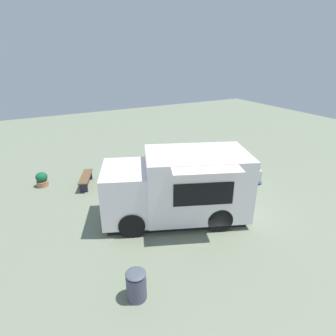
{
  "coord_description": "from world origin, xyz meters",
  "views": [
    {
      "loc": [
        5.2,
        8.59,
        5.74
      ],
      "look_at": [
        0.19,
        -0.85,
        1.27
      ],
      "focal_mm": 30.15,
      "sensor_mm": 36.0,
      "label": 1
    }
  ],
  "objects_px": {
    "planter_flowering_far": "(42,179)",
    "trash_bin": "(136,285)",
    "person_customer": "(256,177)",
    "planter_flowering_near": "(221,156)",
    "food_truck": "(178,188)",
    "planter_flowering_side": "(225,172)",
    "plaza_bench": "(86,178)"
  },
  "relations": [
    {
      "from": "person_customer",
      "to": "planter_flowering_far",
      "type": "distance_m",
      "value": 9.82
    },
    {
      "from": "person_customer",
      "to": "planter_flowering_side",
      "type": "xyz_separation_m",
      "value": [
        0.93,
        -1.1,
        0.0
      ]
    },
    {
      "from": "planter_flowering_side",
      "to": "trash_bin",
      "type": "height_order",
      "value": "trash_bin"
    },
    {
      "from": "food_truck",
      "to": "plaza_bench",
      "type": "xyz_separation_m",
      "value": [
        2.41,
        -4.25,
        -0.84
      ]
    },
    {
      "from": "plaza_bench",
      "to": "trash_bin",
      "type": "xyz_separation_m",
      "value": [
        0.36,
        7.01,
        0.05
      ]
    },
    {
      "from": "food_truck",
      "to": "plaza_bench",
      "type": "bearing_deg",
      "value": -60.5
    },
    {
      "from": "planter_flowering_near",
      "to": "planter_flowering_side",
      "type": "xyz_separation_m",
      "value": [
        1.06,
        1.7,
        -0.07
      ]
    },
    {
      "from": "planter_flowering_side",
      "to": "person_customer",
      "type": "bearing_deg",
      "value": 130.35
    },
    {
      "from": "food_truck",
      "to": "planter_flowering_side",
      "type": "height_order",
      "value": "food_truck"
    },
    {
      "from": "planter_flowering_side",
      "to": "planter_flowering_far",
      "type": "bearing_deg",
      "value": -22.55
    },
    {
      "from": "planter_flowering_side",
      "to": "plaza_bench",
      "type": "height_order",
      "value": "planter_flowering_side"
    },
    {
      "from": "planter_flowering_far",
      "to": "planter_flowering_side",
      "type": "distance_m",
      "value": 8.51
    },
    {
      "from": "trash_bin",
      "to": "planter_flowering_far",
      "type": "bearing_deg",
      "value": -79.85
    },
    {
      "from": "person_customer",
      "to": "planter_flowering_near",
      "type": "distance_m",
      "value": 2.8
    },
    {
      "from": "planter_flowering_far",
      "to": "food_truck",
      "type": "bearing_deg",
      "value": 129.11
    },
    {
      "from": "planter_flowering_side",
      "to": "trash_bin",
      "type": "bearing_deg",
      "value": 35.71
    },
    {
      "from": "planter_flowering_far",
      "to": "plaza_bench",
      "type": "relative_size",
      "value": 0.4
    },
    {
      "from": "planter_flowering_side",
      "to": "plaza_bench",
      "type": "bearing_deg",
      "value": -21.31
    },
    {
      "from": "food_truck",
      "to": "person_customer",
      "type": "distance_m",
      "value": 4.76
    },
    {
      "from": "food_truck",
      "to": "planter_flowering_far",
      "type": "distance_m",
      "value": 6.69
    },
    {
      "from": "planter_flowering_side",
      "to": "trash_bin",
      "type": "distance_m",
      "value": 7.94
    },
    {
      "from": "person_customer",
      "to": "planter_flowering_side",
      "type": "distance_m",
      "value": 1.44
    },
    {
      "from": "food_truck",
      "to": "plaza_bench",
      "type": "height_order",
      "value": "food_truck"
    },
    {
      "from": "food_truck",
      "to": "planter_flowering_side",
      "type": "bearing_deg",
      "value": -152.97
    },
    {
      "from": "plaza_bench",
      "to": "planter_flowering_far",
      "type": "bearing_deg",
      "value": -26.61
    },
    {
      "from": "person_customer",
      "to": "planter_flowering_near",
      "type": "bearing_deg",
      "value": -92.66
    },
    {
      "from": "food_truck",
      "to": "trash_bin",
      "type": "distance_m",
      "value": 3.98
    },
    {
      "from": "plaza_bench",
      "to": "food_truck",
      "type": "bearing_deg",
      "value": 119.5
    },
    {
      "from": "planter_flowering_far",
      "to": "trash_bin",
      "type": "height_order",
      "value": "trash_bin"
    },
    {
      "from": "planter_flowering_near",
      "to": "plaza_bench",
      "type": "distance_m",
      "value": 7.18
    },
    {
      "from": "food_truck",
      "to": "person_customer",
      "type": "bearing_deg",
      "value": -170.38
    },
    {
      "from": "plaza_bench",
      "to": "trash_bin",
      "type": "distance_m",
      "value": 7.02
    }
  ]
}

